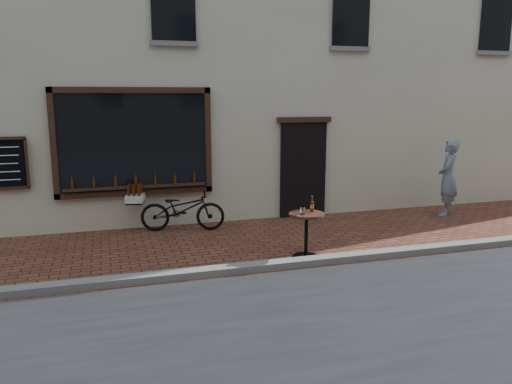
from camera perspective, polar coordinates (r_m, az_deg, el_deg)
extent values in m
plane|color=#57291C|center=(8.11, 2.02, -9.24)|extent=(90.00, 90.00, 0.00)
cube|color=slate|center=(8.27, 1.57, -8.39)|extent=(90.00, 0.25, 0.12)
cube|color=beige|center=(14.09, -6.97, 19.88)|extent=(28.00, 6.00, 10.00)
cube|color=black|center=(10.70, -13.78, 5.56)|extent=(3.00, 0.06, 2.00)
cube|color=black|center=(10.64, -14.04, 11.24)|extent=(3.24, 0.10, 0.12)
cube|color=black|center=(10.83, -13.52, -0.04)|extent=(3.24, 0.10, 0.12)
cube|color=black|center=(10.71, -22.16, 5.07)|extent=(0.12, 0.10, 2.24)
cube|color=black|center=(10.88, -5.51, 5.91)|extent=(0.12, 0.10, 2.24)
cube|color=black|center=(10.76, -13.54, 0.59)|extent=(2.90, 0.16, 0.05)
cube|color=black|center=(11.65, 5.40, 2.53)|extent=(1.10, 0.10, 2.20)
cube|color=black|center=(11.51, 5.56, 8.23)|extent=(1.30, 0.10, 0.12)
cube|color=black|center=(10.87, -26.43, 2.95)|extent=(0.62, 0.04, 0.92)
cylinder|color=#3D1C07|center=(10.74, -20.23, 0.85)|extent=(0.06, 0.06, 0.19)
cylinder|color=#3D1C07|center=(10.72, -18.01, 0.98)|extent=(0.06, 0.06, 0.19)
cylinder|color=#3D1C07|center=(10.72, -15.79, 1.10)|extent=(0.06, 0.06, 0.19)
cylinder|color=#3D1C07|center=(10.74, -13.57, 1.22)|extent=(0.06, 0.06, 0.19)
cylinder|color=#3D1C07|center=(10.77, -11.35, 1.34)|extent=(0.06, 0.06, 0.19)
cylinder|color=#3D1C07|center=(10.81, -9.16, 1.46)|extent=(0.06, 0.06, 0.19)
cylinder|color=#3D1C07|center=(10.88, -6.98, 1.57)|extent=(0.06, 0.06, 0.19)
cube|color=black|center=(10.91, -9.45, 20.33)|extent=(0.90, 0.06, 1.40)
cube|color=black|center=(12.12, 10.82, 19.33)|extent=(0.90, 0.06, 1.40)
cube|color=black|center=(14.38, 25.78, 17.12)|extent=(0.90, 0.06, 1.40)
imported|color=black|center=(10.57, -8.38, -1.95)|extent=(1.84, 0.96, 0.92)
cube|color=black|center=(10.64, -13.61, -1.11)|extent=(0.44, 0.55, 0.03)
cube|color=silver|center=(10.62, -13.63, -0.65)|extent=(0.45, 0.57, 0.14)
cylinder|color=#3D1C07|center=(10.40, -13.27, 0.06)|extent=(0.06, 0.06, 0.19)
cylinder|color=#3D1C07|center=(10.41, -13.83, 0.05)|extent=(0.06, 0.06, 0.19)
cylinder|color=#3D1C07|center=(10.43, -14.38, 0.04)|extent=(0.06, 0.06, 0.19)
cylinder|color=#3D1C07|center=(10.52, -13.18, 0.19)|extent=(0.06, 0.06, 0.19)
cylinder|color=#3D1C07|center=(10.53, -13.73, 0.18)|extent=(0.06, 0.06, 0.19)
cylinder|color=#3D1C07|center=(10.55, -14.27, 0.17)|extent=(0.06, 0.06, 0.19)
cylinder|color=#3D1C07|center=(10.64, -13.08, 0.31)|extent=(0.06, 0.06, 0.19)
cylinder|color=#3D1C07|center=(10.65, -13.63, 0.30)|extent=(0.06, 0.06, 0.19)
cylinder|color=#3D1C07|center=(10.67, -14.17, 0.29)|extent=(0.06, 0.06, 0.19)
cylinder|color=#3D1C07|center=(10.76, -12.99, 0.43)|extent=(0.06, 0.06, 0.19)
cylinder|color=black|center=(8.89, 5.71, -7.36)|extent=(0.46, 0.46, 0.03)
cylinder|color=black|center=(8.77, 5.76, -5.00)|extent=(0.06, 0.06, 0.73)
cylinder|color=#321A10|center=(8.68, 5.81, -2.55)|extent=(0.63, 0.63, 0.04)
cylinder|color=gold|center=(8.75, 6.42, -1.64)|extent=(0.07, 0.07, 0.06)
cylinder|color=white|center=(8.55, 5.36, -2.13)|extent=(0.08, 0.08, 0.14)
imported|color=slate|center=(12.57, 21.08, 1.54)|extent=(0.77, 0.77, 1.80)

